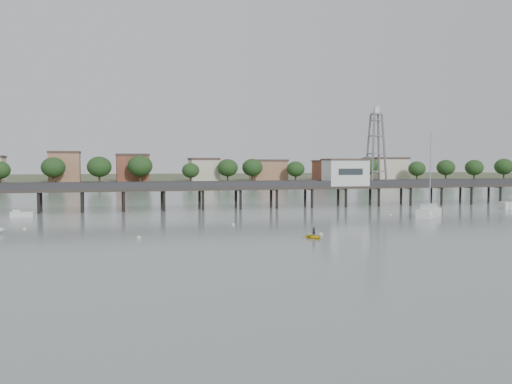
# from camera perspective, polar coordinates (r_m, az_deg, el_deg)

# --- Properties ---
(ground_plane) EXTENTS (500.00, 500.00, 0.00)m
(ground_plane) POSITION_cam_1_polar(r_m,az_deg,el_deg) (48.53, 10.49, -7.28)
(ground_plane) COLOR slate
(ground_plane) RESTS_ON ground
(pier) EXTENTS (150.00, 5.00, 5.50)m
(pier) POSITION_cam_1_polar(r_m,az_deg,el_deg) (105.25, -3.64, 0.37)
(pier) COLOR #2D2823
(pier) RESTS_ON ground
(pier_building) EXTENTS (8.40, 5.40, 5.30)m
(pier_building) POSITION_cam_1_polar(r_m,az_deg,el_deg) (112.74, 8.93, 1.97)
(pier_building) COLOR silver
(pier_building) RESTS_ON ground
(lattice_tower) EXTENTS (3.20, 3.20, 15.50)m
(lattice_tower) POSITION_cam_1_polar(r_m,az_deg,el_deg) (115.53, 11.90, 4.17)
(lattice_tower) COLOR slate
(lattice_tower) RESTS_ON ground
(sailboat_c) EXTENTS (7.79, 7.72, 14.00)m
(sailboat_c) POSITION_cam_1_polar(r_m,az_deg,el_deg) (95.34, 17.11, -1.93)
(sailboat_c) COLOR silver
(sailboat_c) RESTS_ON ground
(white_tender) EXTENTS (3.59, 1.81, 1.34)m
(white_tender) POSITION_cam_1_polar(r_m,az_deg,el_deg) (96.79, -22.39, -2.09)
(white_tender) COLOR silver
(white_tender) RESTS_ON ground
(yellow_dinghy) EXTENTS (2.04, 0.79, 2.79)m
(yellow_dinghy) POSITION_cam_1_polar(r_m,az_deg,el_deg) (65.08, 5.79, -4.62)
(yellow_dinghy) COLOR yellow
(yellow_dinghy) RESTS_ON ground
(dinghy_occupant) EXTENTS (0.49, 1.09, 0.25)m
(dinghy_occupant) POSITION_cam_1_polar(r_m,az_deg,el_deg) (65.08, 5.79, -4.62)
(dinghy_occupant) COLOR black
(dinghy_occupant) RESTS_ON ground
(mooring_buoys) EXTENTS (78.44, 20.40, 0.39)m
(mooring_buoys) POSITION_cam_1_polar(r_m,az_deg,el_deg) (76.94, 3.85, -3.38)
(mooring_buoys) COLOR beige
(mooring_buoys) RESTS_ON ground
(far_shore) EXTENTS (500.00, 170.00, 10.40)m
(far_shore) POSITION_cam_1_polar(r_m,az_deg,el_deg) (283.56, -10.68, 1.40)
(far_shore) COLOR #475133
(far_shore) RESTS_ON ground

